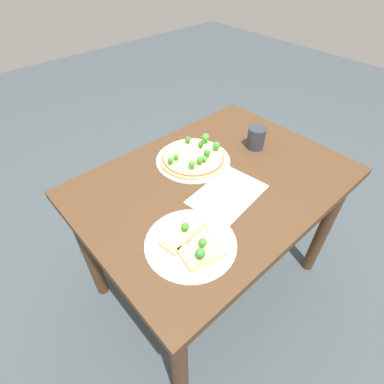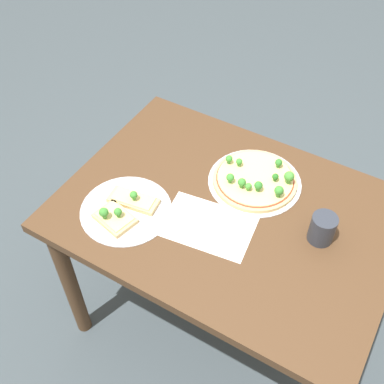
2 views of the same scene
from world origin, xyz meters
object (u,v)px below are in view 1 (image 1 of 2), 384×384
pizza_tray_whole (194,157)px  pizza_tray_slice (192,243)px  dining_table (214,199)px  drinking_cup (256,138)px

pizza_tray_whole → pizza_tray_slice: 0.46m
pizza_tray_slice → pizza_tray_whole: bearing=47.0°
dining_table → drinking_cup: bearing=8.0°
dining_table → drinking_cup: (0.30, 0.04, 0.16)m
dining_table → pizza_tray_slice: pizza_tray_slice is taller
pizza_tray_whole → pizza_tray_slice: size_ratio=1.07×
dining_table → pizza_tray_whole: size_ratio=3.37×
pizza_tray_slice → drinking_cup: size_ratio=3.07×
pizza_tray_whole → pizza_tray_slice: bearing=-133.0°
dining_table → pizza_tray_whole: pizza_tray_whole is taller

